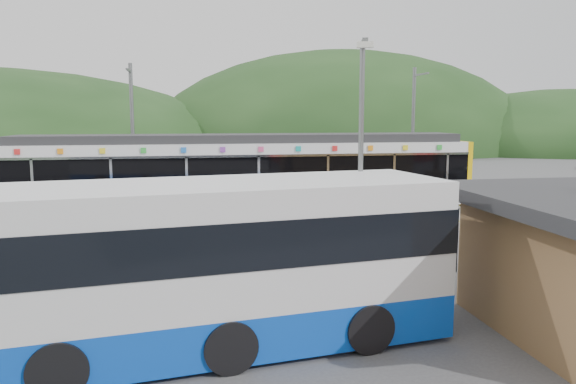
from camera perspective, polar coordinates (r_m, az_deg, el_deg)
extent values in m
plane|color=#4C4C4F|center=(19.94, 3.03, -5.53)|extent=(120.00, 120.00, 0.00)
ellipsoid|color=#1E3D19|center=(75.83, 5.60, 4.32)|extent=(52.00, 39.00, 26.00)
ellipsoid|color=#1E3D19|center=(83.29, 26.42, 3.85)|extent=(44.00, 33.00, 16.00)
cube|color=#9E9E99|center=(23.06, 1.18, -3.31)|extent=(26.00, 3.20, 0.30)
cube|color=yellow|center=(21.78, 1.84, -3.56)|extent=(26.00, 0.10, 0.01)
cube|color=black|center=(25.51, -18.03, -2.27)|extent=(3.20, 2.20, 0.56)
cube|color=black|center=(26.62, 8.48, -1.56)|extent=(3.20, 2.20, 0.56)
cube|color=silver|center=(25.26, -4.51, -0.31)|extent=(20.00, 2.90, 0.92)
cube|color=black|center=(25.12, -4.54, 2.37)|extent=(20.00, 2.96, 1.45)
cube|color=silver|center=(23.71, -4.17, 0.41)|extent=(20.00, 0.05, 0.10)
cube|color=silver|center=(23.57, -4.20, 3.66)|extent=(20.00, 0.05, 0.10)
cube|color=silver|center=(25.05, -4.56, 4.54)|extent=(20.00, 2.90, 0.45)
cube|color=#2D2D30|center=(25.03, -4.57, 5.46)|extent=(19.40, 2.50, 0.36)
cube|color=yellow|center=(27.99, 16.57, 1.96)|extent=(0.24, 2.92, 3.00)
cube|color=black|center=(26.19, -27.10, 1.04)|extent=(0.20, 2.92, 3.00)
cube|color=silver|center=(24.29, -24.56, 1.50)|extent=(0.10, 0.05, 1.35)
cube|color=silver|center=(23.71, -17.53, 1.71)|extent=(0.10, 0.05, 1.35)
cube|color=silver|center=(23.51, -10.26, 1.90)|extent=(0.10, 0.05, 1.35)
cube|color=silver|center=(23.69, -2.98, 2.06)|extent=(0.10, 0.05, 1.35)
cube|color=silver|center=(24.24, 4.08, 2.18)|extent=(0.10, 0.05, 1.35)
cube|color=silver|center=(25.14, 10.73, 2.26)|extent=(0.10, 0.05, 1.35)
cube|color=silver|center=(26.13, 15.87, 2.31)|extent=(0.10, 0.05, 1.35)
cube|color=red|center=(24.35, -25.82, 3.70)|extent=(0.22, 0.04, 0.22)
cube|color=orange|center=(23.97, -22.13, 3.85)|extent=(0.22, 0.04, 0.22)
cube|color=yellow|center=(23.69, -18.34, 3.99)|extent=(0.22, 0.04, 0.22)
cube|color=green|center=(23.51, -14.47, 4.11)|extent=(0.22, 0.04, 0.22)
cube|color=blue|center=(23.44, -10.56, 4.22)|extent=(0.22, 0.04, 0.22)
cube|color=purple|center=(23.48, -6.64, 4.30)|extent=(0.22, 0.04, 0.22)
cube|color=#E54C8C|center=(23.63, -2.76, 4.37)|extent=(0.22, 0.04, 0.22)
cube|color=#19A5A5|center=(23.89, 1.06, 4.41)|extent=(0.22, 0.04, 0.22)
cube|color=red|center=(24.25, 4.79, 4.44)|extent=(0.22, 0.04, 0.22)
cube|color=orange|center=(24.71, 8.39, 4.44)|extent=(0.22, 0.04, 0.22)
cube|color=yellow|center=(25.26, 11.84, 4.43)|extent=(0.22, 0.04, 0.22)
cube|color=green|center=(25.89, 15.14, 4.41)|extent=(0.22, 0.04, 0.22)
cylinder|color=slate|center=(27.63, -15.48, 5.26)|extent=(0.18, 0.18, 7.00)
cube|color=slate|center=(26.89, -15.89, 11.80)|extent=(0.08, 1.80, 0.08)
cylinder|color=slate|center=(29.79, 12.55, 5.52)|extent=(0.18, 0.18, 7.00)
cube|color=slate|center=(29.10, 13.34, 11.56)|extent=(0.08, 1.80, 0.08)
cube|color=blue|center=(11.44, -14.58, -13.19)|extent=(12.39, 4.51, 0.88)
cube|color=silver|center=(11.16, -14.74, -8.96)|extent=(12.39, 4.51, 0.88)
cube|color=black|center=(10.94, -14.90, -4.54)|extent=(12.39, 4.55, 0.88)
cube|color=silver|center=(10.82, -15.03, -0.83)|extent=(12.39, 4.51, 0.55)
cylinder|color=black|center=(11.47, -21.92, -13.75)|extent=(1.41, 2.99, 0.99)
cylinder|color=black|center=(11.63, -7.34, -12.94)|extent=(1.41, 2.99, 0.99)
cylinder|color=black|center=(12.42, 5.48, -11.54)|extent=(1.41, 2.99, 0.99)
cylinder|color=slate|center=(13.24, 7.36, 1.37)|extent=(0.12, 0.12, 6.26)
cube|color=slate|center=(12.81, 8.25, 14.70)|extent=(0.37, 1.04, 0.12)
cube|color=silver|center=(12.35, 8.95, 14.55)|extent=(0.38, 0.26, 0.12)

